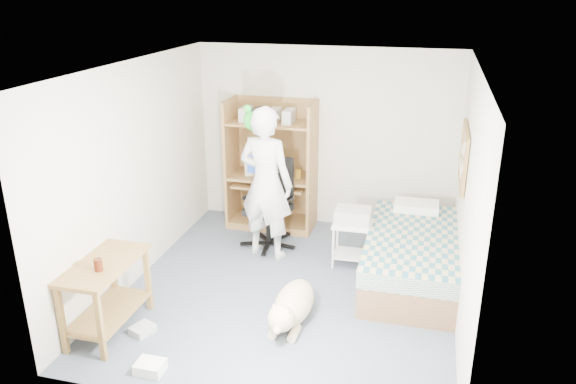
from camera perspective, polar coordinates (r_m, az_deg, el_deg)
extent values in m
plane|color=#4A5665|center=(6.46, 0.21, -9.90)|extent=(4.00, 4.00, 0.00)
cube|color=beige|center=(7.80, 3.87, 5.43)|extent=(3.60, 0.02, 2.50)
cube|color=beige|center=(5.79, 17.77, -0.98)|extent=(0.02, 4.00, 2.50)
cube|color=beige|center=(6.58, -15.15, 1.89)|extent=(0.02, 4.00, 2.50)
cube|color=white|center=(5.63, 0.24, 12.62)|extent=(3.60, 4.00, 0.02)
cube|color=brown|center=(7.95, -5.72, 3.04)|extent=(0.04, 0.60, 1.80)
cube|color=brown|center=(7.64, 2.50, 2.40)|extent=(0.04, 0.60, 1.80)
cube|color=brown|center=(8.04, -1.12, 3.34)|extent=(1.20, 0.02, 1.80)
cube|color=brown|center=(7.82, -1.68, 1.61)|extent=(1.12, 0.60, 0.04)
cube|color=brown|center=(7.78, -1.84, 0.73)|extent=(1.00, 0.50, 0.03)
cube|color=brown|center=(7.61, -1.74, 7.04)|extent=(1.12, 0.55, 0.03)
cube|color=brown|center=(8.07, -1.63, -3.03)|extent=(1.12, 0.60, 0.10)
cube|color=brown|center=(6.75, 12.34, -7.26)|extent=(1.00, 2.00, 0.36)
cube|color=#2D6879|center=(6.63, 12.52, -5.11)|extent=(1.02, 2.02, 0.20)
cube|color=white|center=(7.31, 12.91, -1.48)|extent=(0.55, 0.35, 0.12)
cube|color=brown|center=(5.72, -18.26, -7.02)|extent=(0.50, 1.00, 0.04)
cube|color=brown|center=(5.69, -22.00, -12.07)|extent=(0.05, 0.05, 0.70)
cube|color=brown|center=(5.48, -18.52, -12.91)|extent=(0.05, 0.05, 0.70)
cube|color=brown|center=(6.32, -17.28, -8.04)|extent=(0.05, 0.05, 0.70)
cube|color=brown|center=(6.13, -14.05, -8.62)|extent=(0.05, 0.05, 0.70)
cube|color=brown|center=(5.97, -17.69, -11.55)|extent=(0.46, 0.92, 0.03)
cube|color=olive|center=(6.57, 17.44, 3.46)|extent=(0.03, 0.90, 0.60)
cube|color=brown|center=(6.49, 17.70, 6.07)|extent=(0.04, 0.94, 0.04)
cube|color=brown|center=(6.67, 17.14, 0.91)|extent=(0.04, 0.94, 0.04)
cylinder|color=black|center=(7.47, -1.97, -5.12)|extent=(0.65, 0.65, 0.07)
cylinder|color=black|center=(7.38, -1.99, -3.67)|extent=(0.07, 0.07, 0.43)
cube|color=black|center=(7.28, -2.02, -1.80)|extent=(0.60, 0.60, 0.09)
cube|color=black|center=(7.36, -1.11, 1.45)|extent=(0.46, 0.16, 0.60)
cube|color=black|center=(7.35, -3.89, -0.25)|extent=(0.11, 0.33, 0.04)
cube|color=black|center=(7.10, -0.11, -0.96)|extent=(0.11, 0.33, 0.04)
imported|color=white|center=(6.88, -2.25, 0.88)|extent=(0.78, 0.60, 1.92)
ellipsoid|color=#148D24|center=(6.74, -3.94, 7.31)|extent=(0.14, 0.14, 0.23)
sphere|color=#148D24|center=(6.67, -4.16, 8.42)|extent=(0.10, 0.10, 0.10)
cone|color=orange|center=(6.63, -4.38, 8.34)|extent=(0.05, 0.05, 0.04)
cylinder|color=#148D24|center=(6.81, -3.68, 6.34)|extent=(0.06, 0.16, 0.14)
ellipsoid|color=beige|center=(5.89, 0.62, -11.19)|extent=(0.41, 0.80, 0.36)
sphere|color=beige|center=(5.49, -0.70, -12.72)|extent=(0.26, 0.26, 0.26)
cone|color=beige|center=(5.42, -1.46, -11.65)|extent=(0.08, 0.08, 0.10)
cone|color=beige|center=(5.39, -0.09, -11.88)|extent=(0.08, 0.08, 0.10)
ellipsoid|color=beige|center=(5.43, -1.06, -13.72)|extent=(0.09, 0.15, 0.09)
cylinder|color=beige|center=(6.27, 1.70, -9.77)|extent=(0.08, 0.25, 0.13)
cube|color=white|center=(6.81, 6.60, -3.27)|extent=(0.47, 0.38, 0.04)
cube|color=white|center=(6.98, 6.46, -6.29)|extent=(0.43, 0.34, 0.03)
cylinder|color=white|center=(6.81, 4.59, -5.72)|extent=(0.03, 0.03, 0.54)
cylinder|color=white|center=(6.76, 8.04, -6.06)|extent=(0.03, 0.03, 0.54)
cylinder|color=white|center=(7.09, 5.05, -4.61)|extent=(0.03, 0.03, 0.54)
cylinder|color=white|center=(7.05, 8.35, -4.94)|extent=(0.03, 0.03, 0.54)
cube|color=#AFB0AB|center=(6.77, 6.63, -2.43)|extent=(0.42, 0.32, 0.18)
cube|color=beige|center=(7.85, -2.82, 3.28)|extent=(0.44, 0.46, 0.36)
cube|color=navy|center=(7.66, -3.02, 2.84)|extent=(0.30, 0.06, 0.25)
cube|color=beige|center=(7.73, -1.79, 0.83)|extent=(0.47, 0.23, 0.03)
cylinder|color=gold|center=(7.65, 1.06, 1.82)|extent=(0.08, 0.08, 0.12)
cylinder|color=#44180A|center=(5.55, -18.72, -7.03)|extent=(0.08, 0.08, 0.12)
cube|color=white|center=(5.39, -13.83, -16.88)|extent=(0.25, 0.20, 0.10)
cube|color=#B1B1AC|center=(5.91, -14.57, -13.38)|extent=(0.25, 0.27, 0.08)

